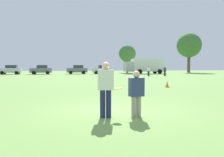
{
  "coord_description": "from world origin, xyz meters",
  "views": [
    {
      "loc": [
        -1.57,
        -7.86,
        1.58
      ],
      "look_at": [
        -0.05,
        0.92,
        1.1
      ],
      "focal_mm": 36.95,
      "sensor_mm": 36.0,
      "label": 1
    }
  ],
  "objects": [
    {
      "name": "traffic_cone",
      "position": [
        5.47,
        8.44,
        0.23
      ],
      "size": [
        0.32,
        0.32,
        0.48
      ],
      "color": "#D8590C",
      "rests_on": "ground"
    },
    {
      "name": "player_thrower",
      "position": [
        -0.57,
        -0.92,
        0.96
      ],
      "size": [
        0.49,
        0.3,
        1.71
      ],
      "color": "#1E234C",
      "rests_on": "ground"
    },
    {
      "name": "parked_car_mid_right",
      "position": [
        -0.55,
        40.21,
        0.92
      ],
      "size": [
        4.27,
        2.35,
        1.82
      ],
      "color": "slate",
      "rests_on": "ground"
    },
    {
      "name": "parked_car_mid_left",
      "position": [
        -13.53,
        40.2,
        0.92
      ],
      "size": [
        4.27,
        2.35,
        1.82
      ],
      "color": "silver",
      "rests_on": "ground"
    },
    {
      "name": "tree_west_maple",
      "position": [
        12.02,
        48.31,
        4.72
      ],
      "size": [
        4.22,
        4.22,
        6.86
      ],
      "color": "brown",
      "rests_on": "ground"
    },
    {
      "name": "bystander_far_jogger",
      "position": [
        10.68,
        28.01,
        0.91
      ],
      "size": [
        0.5,
        0.49,
        1.61
      ],
      "color": "#1E234C",
      "rests_on": "ground"
    },
    {
      "name": "ground_plane",
      "position": [
        0.0,
        0.0,
        0.0
      ],
      "size": [
        149.07,
        149.07,
        0.0
      ],
      "primitive_type": "plane",
      "color": "#6B9347"
    },
    {
      "name": "parked_car_near_right",
      "position": [
        4.68,
        40.03,
        0.92
      ],
      "size": [
        4.27,
        2.35,
        1.82
      ],
      "color": "silver",
      "rests_on": "ground"
    },
    {
      "name": "tree_center_elm",
      "position": [
        27.21,
        45.74,
        6.78
      ],
      "size": [
        6.07,
        6.07,
        9.86
      ],
      "color": "brown",
      "rests_on": "ground"
    },
    {
      "name": "box_truck",
      "position": [
        13.67,
        39.22,
        1.75
      ],
      "size": [
        8.59,
        3.24,
        3.18
      ],
      "color": "white",
      "rests_on": "ground"
    },
    {
      "name": "frisbee",
      "position": [
        -0.18,
        -0.81,
        0.88
      ],
      "size": [
        0.27,
        0.27,
        0.06
      ],
      "color": "yellow"
    },
    {
      "name": "player_defender",
      "position": [
        0.39,
        -0.97,
        0.8
      ],
      "size": [
        0.48,
        0.33,
        1.44
      ],
      "color": "gray",
      "rests_on": "ground"
    },
    {
      "name": "bystander_sideline_watcher",
      "position": [
        13.53,
        28.13,
        0.88
      ],
      "size": [
        0.49,
        0.39,
        1.57
      ],
      "color": "black",
      "rests_on": "ground"
    },
    {
      "name": "parked_car_center",
      "position": [
        -7.63,
        39.63,
        0.92
      ],
      "size": [
        4.27,
        2.35,
        1.82
      ],
      "color": "slate",
      "rests_on": "ground"
    }
  ]
}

